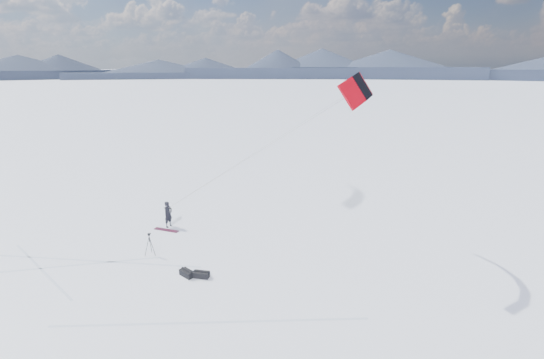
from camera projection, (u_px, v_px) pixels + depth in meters
The scene contains 9 objects.
ground at pixel (152, 260), 20.29m from camera, with size 1800.00×1800.00×0.00m, color white.
horizon_hills at pixel (145, 184), 19.14m from camera, with size 704.00×705.94×9.60m.
snow_tracks at pixel (125, 252), 21.19m from camera, with size 13.93×9.84×0.01m.
snowkiter at pixel (169, 227), 24.52m from camera, with size 0.60×0.39×1.64m, color black.
snowboard at pixel (166, 230), 23.96m from camera, with size 1.61×0.30×0.04m, color maroon.
tripod at pixel (150, 241), 20.65m from camera, with size 0.51×0.58×1.24m.
gear_bag_a at pixel (201, 274), 18.61m from camera, with size 0.83×0.54×0.34m.
gear_bag_b at pixel (187, 273), 18.72m from camera, with size 0.84×0.58×0.35m.
power_kite at pixel (358, 88), 19.63m from camera, with size 11.89×5.21×8.16m.
Camera 1 is at (13.57, -13.78, 9.66)m, focal length 26.00 mm.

